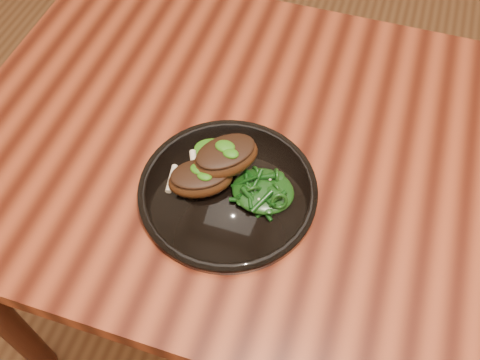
# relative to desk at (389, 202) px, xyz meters

# --- Properties ---
(desk) EXTENTS (1.60, 0.80, 0.75)m
(desk) POSITION_rel_desk_xyz_m (0.00, 0.00, 0.00)
(desk) COLOR #380F07
(desk) RESTS_ON ground
(plate) EXTENTS (0.30, 0.30, 0.02)m
(plate) POSITION_rel_desk_xyz_m (-0.27, -0.12, 0.09)
(plate) COLOR black
(plate) RESTS_ON desk
(lamb_chop_front) EXTENTS (0.13, 0.11, 0.05)m
(lamb_chop_front) POSITION_rel_desk_xyz_m (-0.31, -0.13, 0.12)
(lamb_chop_front) COLOR #3B1C0B
(lamb_chop_front) RESTS_ON plate
(lamb_chop_back) EXTENTS (0.13, 0.13, 0.05)m
(lamb_chop_back) POSITION_rel_desk_xyz_m (-0.28, -0.09, 0.14)
(lamb_chop_back) COLOR #3B1C0B
(lamb_chop_back) RESTS_ON plate
(herb_smear) EXTENTS (0.09, 0.06, 0.01)m
(herb_smear) POSITION_rel_desk_xyz_m (-0.31, -0.06, 0.10)
(herb_smear) COLOR #164907
(herb_smear) RESTS_ON plate
(greens_heap) EXTENTS (0.10, 0.10, 0.04)m
(greens_heap) POSITION_rel_desk_xyz_m (-0.21, -0.12, 0.12)
(greens_heap) COLOR black
(greens_heap) RESTS_ON plate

